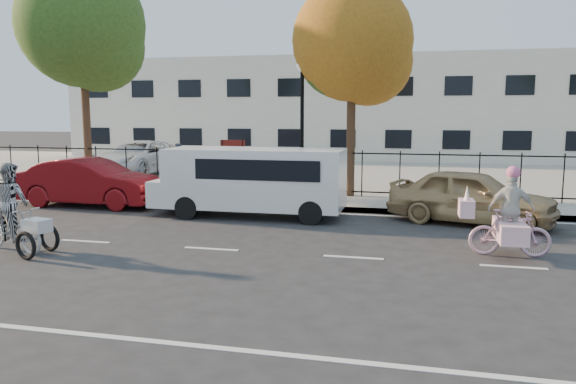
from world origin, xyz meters
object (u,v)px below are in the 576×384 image
(lot_car_a, at_px, (132,160))
(lot_car_c, at_px, (248,167))
(unicorn_bike, at_px, (509,223))
(gold_sedan, at_px, (472,196))
(lamppost, at_px, (302,104))
(red_sedan, at_px, (91,182))
(zebra_trike, at_px, (12,217))
(lot_car_b, at_px, (138,158))
(pedestrian, at_px, (178,170))
(white_van, at_px, (252,179))

(lot_car_a, bearing_deg, lot_car_c, -25.89)
(unicorn_bike, distance_m, gold_sedan, 3.31)
(lamppost, height_order, red_sedan, lamppost)
(zebra_trike, height_order, lot_car_b, zebra_trike)
(lot_car_a, bearing_deg, gold_sedan, -40.96)
(pedestrian, distance_m, lot_car_b, 7.10)
(lamppost, relative_size, gold_sedan, 1.04)
(lot_car_a, distance_m, lot_car_b, 0.35)
(lot_car_c, bearing_deg, lot_car_b, 156.03)
(pedestrian, relative_size, lot_car_c, 0.48)
(unicorn_bike, bearing_deg, pedestrian, 60.66)
(pedestrian, height_order, lot_car_c, pedestrian)
(unicorn_bike, xyz_separation_m, lot_car_a, (-13.93, 10.24, 0.13))
(white_van, height_order, lot_car_b, white_van)
(unicorn_bike, xyz_separation_m, red_sedan, (-11.56, 3.44, 0.05))
(white_van, distance_m, gold_sedan, 5.83)
(lamppost, distance_m, lot_car_b, 9.73)
(lamppost, distance_m, lot_car_c, 4.76)
(gold_sedan, distance_m, lot_car_c, 9.69)
(white_van, relative_size, gold_sedan, 1.27)
(lot_car_a, relative_size, lot_car_c, 1.25)
(unicorn_bike, distance_m, lot_car_a, 17.29)
(unicorn_bike, xyz_separation_m, gold_sedan, (-0.45, 3.28, 0.04))
(lot_car_a, xyz_separation_m, lot_car_c, (5.66, -1.23, -0.06))
(red_sedan, relative_size, pedestrian, 2.56)
(unicorn_bike, height_order, white_van, white_van)
(white_van, bearing_deg, lot_car_b, 133.91)
(zebra_trike, height_order, unicorn_bike, zebra_trike)
(lamppost, height_order, gold_sedan, lamppost)
(zebra_trike, relative_size, gold_sedan, 0.52)
(unicorn_bike, distance_m, red_sedan, 12.06)
(zebra_trike, xyz_separation_m, lot_car_a, (-3.98, 12.20, 0.09))
(lot_car_a, height_order, lot_car_b, lot_car_b)
(lamppost, bearing_deg, unicorn_bike, -47.28)
(zebra_trike, bearing_deg, unicorn_bike, -63.71)
(red_sedan, distance_m, lot_car_b, 7.45)
(lot_car_c, bearing_deg, unicorn_bike, -55.84)
(gold_sedan, height_order, pedestrian, pedestrian)
(lamppost, height_order, pedestrian, lamppost)
(white_van, distance_m, lot_car_c, 6.39)
(lamppost, bearing_deg, zebra_trike, -119.35)
(zebra_trike, bearing_deg, white_van, -21.69)
(pedestrian, height_order, lot_car_a, pedestrian)
(unicorn_bike, bearing_deg, zebra_trike, 99.76)
(zebra_trike, bearing_deg, gold_sedan, -45.94)
(zebra_trike, xyz_separation_m, pedestrian, (0.57, 6.93, 0.30))
(pedestrian, bearing_deg, zebra_trike, 70.93)
(unicorn_bike, bearing_deg, lot_car_b, 51.19)
(lamppost, xyz_separation_m, red_sedan, (-6.07, -2.52, -2.38))
(red_sedan, bearing_deg, lot_car_a, 19.50)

